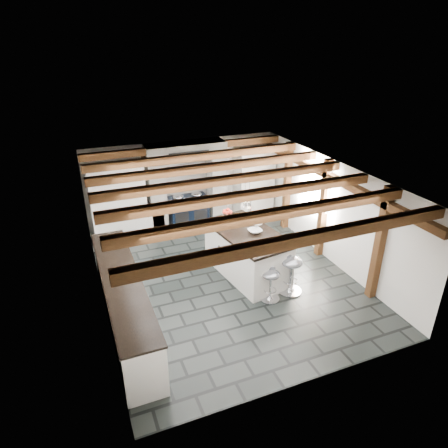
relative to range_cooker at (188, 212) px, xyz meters
name	(u,v)px	position (x,y,z in m)	size (l,w,h in m)	color
ground	(227,279)	(0.00, -2.68, -0.47)	(6.00, 6.00, 0.00)	black
room_shell	(178,212)	(-0.61, -1.26, 0.60)	(6.00, 6.03, 6.00)	white
range_cooker	(188,212)	(0.00, 0.00, 0.00)	(1.00, 0.63, 0.99)	black
kitchen_island	(247,252)	(0.49, -2.61, 0.05)	(1.35, 2.17, 1.34)	white
bar_stool_near	(291,268)	(1.00, -3.56, 0.09)	(0.57, 0.57, 0.89)	silver
bar_stool_far	(271,279)	(0.51, -3.63, -0.02)	(0.47, 0.47, 0.72)	silver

